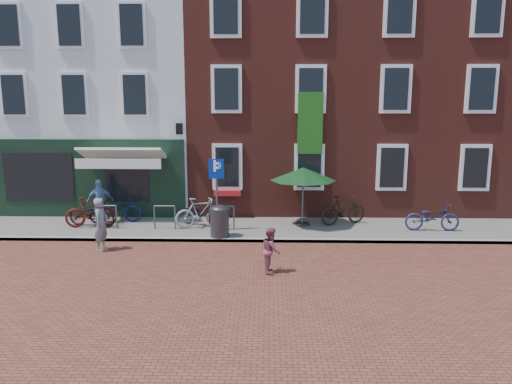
{
  "coord_description": "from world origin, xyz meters",
  "views": [
    {
      "loc": [
        2.02,
        -15.32,
        4.54
      ],
      "look_at": [
        1.62,
        0.34,
        1.56
      ],
      "focal_mm": 35.34,
      "sensor_mm": 36.0,
      "label": 1
    }
  ],
  "objects_px": {
    "boy": "(271,250)",
    "cafe_person": "(100,201)",
    "bicycle_0": "(92,213)",
    "bicycle_4": "(202,213)",
    "bicycle_5": "(343,210)",
    "parasol": "(303,172)",
    "bicycle_3": "(200,213)",
    "bicycle_6": "(432,217)",
    "litter_bin": "(220,219)",
    "bicycle_1": "(91,212)",
    "parking_sign": "(217,182)",
    "woman": "(101,224)",
    "bicycle_2": "(115,210)"
  },
  "relations": [
    {
      "from": "litter_bin",
      "to": "bicycle_1",
      "type": "bearing_deg",
      "value": 166.0
    },
    {
      "from": "parking_sign",
      "to": "bicycle_0",
      "type": "bearing_deg",
      "value": 174.2
    },
    {
      "from": "bicycle_5",
      "to": "bicycle_6",
      "type": "height_order",
      "value": "bicycle_5"
    },
    {
      "from": "parking_sign",
      "to": "cafe_person",
      "type": "xyz_separation_m",
      "value": [
        -4.28,
        1.02,
        -0.89
      ]
    },
    {
      "from": "bicycle_6",
      "to": "boy",
      "type": "bearing_deg",
      "value": 127.6
    },
    {
      "from": "bicycle_3",
      "to": "bicycle_4",
      "type": "relative_size",
      "value": 0.97
    },
    {
      "from": "bicycle_0",
      "to": "bicycle_1",
      "type": "height_order",
      "value": "bicycle_1"
    },
    {
      "from": "bicycle_0",
      "to": "bicycle_1",
      "type": "distance_m",
      "value": 0.09
    },
    {
      "from": "litter_bin",
      "to": "woman",
      "type": "bearing_deg",
      "value": -160.44
    },
    {
      "from": "parasol",
      "to": "bicycle_5",
      "type": "xyz_separation_m",
      "value": [
        1.44,
        0.14,
        -1.38
      ]
    },
    {
      "from": "litter_bin",
      "to": "bicycle_1",
      "type": "relative_size",
      "value": 0.64
    },
    {
      "from": "parking_sign",
      "to": "bicycle_0",
      "type": "height_order",
      "value": "parking_sign"
    },
    {
      "from": "parasol",
      "to": "boy",
      "type": "height_order",
      "value": "parasol"
    },
    {
      "from": "bicycle_5",
      "to": "bicycle_6",
      "type": "relative_size",
      "value": 0.97
    },
    {
      "from": "parasol",
      "to": "boy",
      "type": "distance_m",
      "value": 4.9
    },
    {
      "from": "bicycle_0",
      "to": "bicycle_6",
      "type": "distance_m",
      "value": 11.61
    },
    {
      "from": "bicycle_2",
      "to": "bicycle_4",
      "type": "relative_size",
      "value": 1.0
    },
    {
      "from": "bicycle_2",
      "to": "litter_bin",
      "type": "bearing_deg",
      "value": -129.66
    },
    {
      "from": "litter_bin",
      "to": "bicycle_4",
      "type": "bearing_deg",
      "value": 119.41
    },
    {
      "from": "parking_sign",
      "to": "bicycle_3",
      "type": "bearing_deg",
      "value": 147.51
    },
    {
      "from": "boy",
      "to": "bicycle_4",
      "type": "height_order",
      "value": "boy"
    },
    {
      "from": "bicycle_0",
      "to": "litter_bin",
      "type": "bearing_deg",
      "value": -89.58
    },
    {
      "from": "boy",
      "to": "bicycle_1",
      "type": "bearing_deg",
      "value": 51.65
    },
    {
      "from": "parking_sign",
      "to": "bicycle_4",
      "type": "bearing_deg",
      "value": 136.73
    },
    {
      "from": "bicycle_1",
      "to": "bicycle_6",
      "type": "relative_size",
      "value": 0.97
    },
    {
      "from": "parasol",
      "to": "cafe_person",
      "type": "height_order",
      "value": "parasol"
    },
    {
      "from": "woman",
      "to": "litter_bin",
      "type": "bearing_deg",
      "value": -60.62
    },
    {
      "from": "parking_sign",
      "to": "cafe_person",
      "type": "bearing_deg",
      "value": 166.67
    },
    {
      "from": "bicycle_3",
      "to": "bicycle_5",
      "type": "distance_m",
      "value": 5.0
    },
    {
      "from": "litter_bin",
      "to": "cafe_person",
      "type": "height_order",
      "value": "cafe_person"
    },
    {
      "from": "woman",
      "to": "bicycle_4",
      "type": "distance_m",
      "value": 3.68
    },
    {
      "from": "bicycle_1",
      "to": "cafe_person",
      "type": "bearing_deg",
      "value": -23.95
    },
    {
      "from": "bicycle_0",
      "to": "bicycle_2",
      "type": "relative_size",
      "value": 1.0
    },
    {
      "from": "bicycle_5",
      "to": "bicycle_0",
      "type": "bearing_deg",
      "value": 70.62
    },
    {
      "from": "bicycle_3",
      "to": "parasol",
      "type": "bearing_deg",
      "value": -102.61
    },
    {
      "from": "cafe_person",
      "to": "bicycle_1",
      "type": "relative_size",
      "value": 0.9
    },
    {
      "from": "bicycle_4",
      "to": "bicycle_6",
      "type": "relative_size",
      "value": 1.0
    },
    {
      "from": "boy",
      "to": "cafe_person",
      "type": "bearing_deg",
      "value": 47.28
    },
    {
      "from": "bicycle_3",
      "to": "bicycle_4",
      "type": "bearing_deg",
      "value": -38.01
    },
    {
      "from": "parking_sign",
      "to": "parasol",
      "type": "height_order",
      "value": "parking_sign"
    },
    {
      "from": "litter_bin",
      "to": "bicycle_5",
      "type": "bearing_deg",
      "value": 21.93
    },
    {
      "from": "parasol",
      "to": "bicycle_4",
      "type": "height_order",
      "value": "parasol"
    },
    {
      "from": "bicycle_1",
      "to": "bicycle_5",
      "type": "relative_size",
      "value": 1.0
    },
    {
      "from": "bicycle_5",
      "to": "bicycle_3",
      "type": "bearing_deg",
      "value": 73.65
    },
    {
      "from": "litter_bin",
      "to": "parking_sign",
      "type": "distance_m",
      "value": 1.34
    },
    {
      "from": "boy",
      "to": "cafe_person",
      "type": "xyz_separation_m",
      "value": [
        -6.08,
        4.78,
        0.28
      ]
    },
    {
      "from": "boy",
      "to": "bicycle_5",
      "type": "xyz_separation_m",
      "value": [
        2.56,
        4.7,
        0.02
      ]
    },
    {
      "from": "bicycle_0",
      "to": "bicycle_4",
      "type": "relative_size",
      "value": 1.0
    },
    {
      "from": "bicycle_4",
      "to": "bicycle_6",
      "type": "height_order",
      "value": "same"
    },
    {
      "from": "parking_sign",
      "to": "bicycle_5",
      "type": "xyz_separation_m",
      "value": [
        4.35,
        0.93,
        -1.15
      ]
    }
  ]
}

